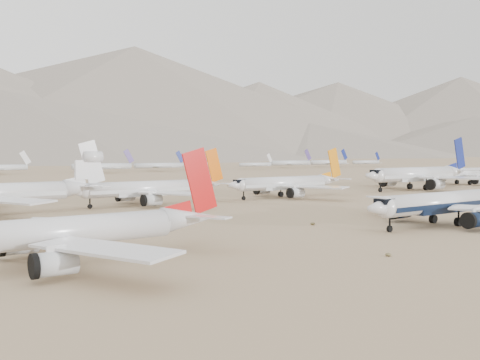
{
  "coord_description": "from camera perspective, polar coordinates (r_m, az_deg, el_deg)",
  "views": [
    {
      "loc": [
        -103.96,
        -62.15,
        14.47
      ],
      "look_at": [
        -20.1,
        53.01,
        7.0
      ],
      "focal_mm": 40.0,
      "sensor_mm": 36.0,
      "label": 1
    }
  ],
  "objects": [
    {
      "name": "main_airliner",
      "position": [
        114.65,
        21.28,
        -2.24
      ],
      "size": [
        45.46,
        44.4,
        16.04
      ],
      "color": "silver",
      "rests_on": "ground"
    },
    {
      "name": "ground",
      "position": [
        121.98,
        22.96,
        -4.05
      ],
      "size": [
        7000.0,
        7000.0,
        0.0
      ],
      "primitive_type": "plane",
      "color": "#7C6548",
      "rests_on": "ground"
    },
    {
      "name": "row2_blue_far",
      "position": [
        258.92,
        22.81,
        0.65
      ],
      "size": [
        49.74,
        48.64,
        17.68
      ],
      "color": "silver",
      "rests_on": "ground"
    },
    {
      "name": "second_airliner",
      "position": [
        71.96,
        -17.87,
        -5.31
      ],
      "size": [
        42.79,
        41.83,
        15.17
      ],
      "color": "silver",
      "rests_on": "ground"
    },
    {
      "name": "row2_orange_tail",
      "position": [
        148.37,
        -9.45,
        -0.93
      ],
      "size": [
        44.1,
        43.14,
        15.73
      ],
      "color": "silver",
      "rests_on": "ground"
    },
    {
      "name": "row2_navy_widebody",
      "position": [
        217.25,
        18.58,
        0.55
      ],
      "size": [
        58.25,
        56.96,
        20.72
      ],
      "color": "silver",
      "rests_on": "ground"
    },
    {
      "name": "row2_gold_tail",
      "position": [
        171.39,
        5.14,
        -0.36
      ],
      "size": [
        44.84,
        43.85,
        15.96
      ],
      "color": "silver",
      "rests_on": "ground"
    },
    {
      "name": "distant_storage_row",
      "position": [
        394.26,
        -13.04,
        1.47
      ],
      "size": [
        618.66,
        60.55,
        15.45
      ],
      "color": "silver",
      "rests_on": "ground"
    },
    {
      "name": "foothills",
      "position": [
        1323.28,
        -7.6,
        5.26
      ],
      "size": [
        4637.5,
        1395.0,
        155.0
      ],
      "color": "slate",
      "rests_on": "ground"
    }
  ]
}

